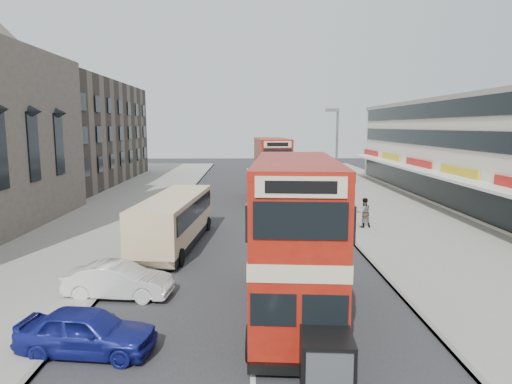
% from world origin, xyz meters
% --- Properties ---
extents(ground, '(160.00, 160.00, 0.00)m').
position_xyz_m(ground, '(0.00, 0.00, 0.00)').
color(ground, '#28282B').
rests_on(ground, ground).
extents(road_surface, '(12.00, 90.00, 0.01)m').
position_xyz_m(road_surface, '(0.00, 20.00, 0.01)').
color(road_surface, '#28282B').
rests_on(road_surface, ground).
extents(pavement_right, '(12.00, 90.00, 0.15)m').
position_xyz_m(pavement_right, '(12.00, 20.00, 0.07)').
color(pavement_right, gray).
rests_on(pavement_right, ground).
extents(pavement_left, '(12.00, 90.00, 0.15)m').
position_xyz_m(pavement_left, '(-12.00, 20.00, 0.07)').
color(pavement_left, gray).
rests_on(pavement_left, ground).
extents(kerb_left, '(0.20, 90.00, 0.16)m').
position_xyz_m(kerb_left, '(-6.10, 20.00, 0.07)').
color(kerb_left, gray).
rests_on(kerb_left, ground).
extents(kerb_right, '(0.20, 90.00, 0.16)m').
position_xyz_m(kerb_right, '(6.10, 20.00, 0.07)').
color(kerb_right, gray).
rests_on(kerb_right, ground).
extents(brick_terrace, '(14.00, 28.00, 12.00)m').
position_xyz_m(brick_terrace, '(-22.00, 38.00, 6.00)').
color(brick_terrace, '#66594C').
rests_on(brick_terrace, ground).
extents(commercial_row, '(9.90, 46.20, 9.30)m').
position_xyz_m(commercial_row, '(19.95, 22.00, 4.70)').
color(commercial_row, silver).
rests_on(commercial_row, ground).
extents(street_lamp, '(1.00, 0.20, 8.12)m').
position_xyz_m(street_lamp, '(6.52, 18.00, 4.78)').
color(street_lamp, slate).
rests_on(street_lamp, ground).
extents(bus_main, '(3.44, 10.18, 5.51)m').
position_xyz_m(bus_main, '(1.56, 0.02, 2.90)').
color(bus_main, black).
rests_on(bus_main, ground).
extents(bus_second, '(3.25, 10.05, 5.50)m').
position_xyz_m(bus_second, '(2.24, 26.43, 2.90)').
color(bus_second, black).
rests_on(bus_second, ground).
extents(coach, '(3.43, 10.25, 2.67)m').
position_xyz_m(coach, '(-4.29, 9.86, 1.57)').
color(coach, black).
rests_on(coach, ground).
extents(car_left_near, '(4.33, 2.19, 1.41)m').
position_xyz_m(car_left_near, '(-4.98, -2.49, 0.71)').
color(car_left_near, navy).
rests_on(car_left_near, ground).
extents(car_left_front, '(4.38, 1.95, 1.40)m').
position_xyz_m(car_left_front, '(-5.30, 2.00, 0.70)').
color(car_left_front, silver).
rests_on(car_left_front, ground).
extents(car_right_a, '(4.34, 1.82, 1.25)m').
position_xyz_m(car_right_a, '(4.46, 13.97, 0.63)').
color(car_right_a, '#9F190F').
rests_on(car_right_a, ground).
extents(car_right_b, '(4.14, 2.14, 1.11)m').
position_xyz_m(car_right_b, '(5.20, 21.59, 0.56)').
color(car_right_b, '#C27B13').
rests_on(car_right_b, ground).
extents(pedestrian_near, '(0.80, 0.60, 2.00)m').
position_xyz_m(pedestrian_near, '(7.64, 13.64, 1.15)').
color(pedestrian_near, gray).
rests_on(pedestrian_near, pavement_right).
extents(cyclist, '(0.86, 1.91, 2.00)m').
position_xyz_m(cyclist, '(3.99, 21.77, 0.66)').
color(cyclist, gray).
rests_on(cyclist, ground).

